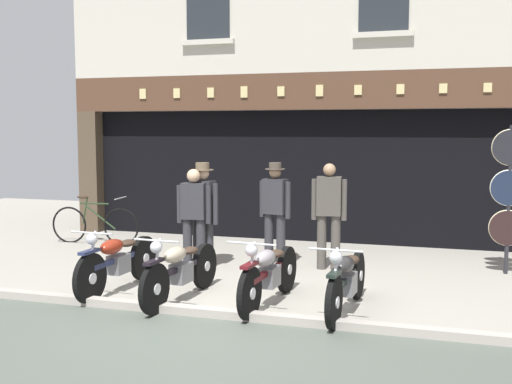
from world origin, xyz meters
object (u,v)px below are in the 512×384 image
Objects in this scene: motorcycle_center at (269,273)px; leaning_bicycle at (95,224)px; motorcycle_left at (118,261)px; tyre_sign_pole at (509,189)px; motorcycle_center_left at (180,269)px; salesman_left at (203,209)px; shopkeeper_center at (275,208)px; advert_board_near at (219,160)px; assistant_far_right at (194,214)px; salesman_right at (329,211)px; motorcycle_center_right at (346,279)px.

motorcycle_center is 5.41m from leaning_bicycle.
tyre_sign_pole is at bearing -149.70° from motorcycle_left.
leaning_bicycle is (-3.27, 3.25, -0.04)m from motorcycle_center_left.
salesman_left reaches higher than motorcycle_center_left.
motorcycle_center is at bearing 49.99° from leaning_bicycle.
shopkeeper_center is 3.04m from advert_board_near.
advert_board_near reaches higher than assistant_far_right.
salesman_right reaches higher than motorcycle_center.
salesman_right is 1.06× the size of assistant_far_right.
salesman_right reaches higher than assistant_far_right.
motorcycle_center_left is at bearing 11.27° from motorcycle_center.
tyre_sign_pole is (4.74, 1.09, 0.43)m from assistant_far_right.
leaning_bicycle reaches higher than motorcycle_center_left.
motorcycle_left is at bearing -152.95° from tyre_sign_pole.
motorcycle_left is 1.92m from salesman_left.
leaning_bicycle is at bearing -142.70° from advert_board_near.
salesman_right is (1.98, 0.42, -0.01)m from salesman_left.
tyre_sign_pole is 1.26× the size of leaning_bicycle.
motorcycle_center_left is 2.59m from shopkeeper_center.
motorcycle_center_right is at bearing 54.88° from leaning_bicycle.
motorcycle_center_right is (0.99, -0.04, -0.01)m from motorcycle_center.
motorcycle_center_left is 1.00× the size of motorcycle_center.
tyre_sign_pole is (4.66, 0.89, 0.37)m from salesman_left.
motorcycle_center_left is at bearing 173.03° from motorcycle_left.
motorcycle_center is at bearing -168.73° from motorcycle_center_left.
salesman_left is 1.00× the size of salesman_right.
motorcycle_left is 3.80m from leaning_bicycle.
leaning_bicycle is at bearing -30.48° from motorcycle_center.
motorcycle_center_left is 4.61m from leaning_bicycle.
assistant_far_right is at bearing 11.46° from salesman_right.
salesman_right is 1.73× the size of advert_board_near.
tyre_sign_pole reaches higher than assistant_far_right.
motorcycle_center_left is at bearing 101.52° from assistant_far_right.
motorcycle_center_left is at bearing -145.86° from tyre_sign_pole.
motorcycle_left is 1.03m from motorcycle_center_left.
salesman_left is 3.14m from leaning_bicycle.
assistant_far_right is (-2.69, 1.67, 0.47)m from motorcycle_center_right.
salesman_left reaches higher than salesman_right.
motorcycle_center_left is 1.17m from motorcycle_center.
assistant_far_right is 4.88m from tyre_sign_pole.
shopkeeper_center reaches higher than motorcycle_center_left.
salesman_right reaches higher than leaning_bicycle.
salesman_left is (-0.47, 1.95, 0.52)m from motorcycle_center_left.
motorcycle_center is 1.23× the size of assistant_far_right.
tyre_sign_pole reaches higher than advert_board_near.
motorcycle_center_left and motorcycle_center have the same top height.
leaning_bicycle is (-2.73, 1.49, -0.50)m from assistant_far_right.
advert_board_near is (-5.45, 1.94, 0.27)m from tyre_sign_pole.
advert_board_near is at bearing -83.90° from motorcycle_left.
advert_board_near reaches higher than motorcycle_center_left.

